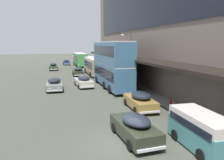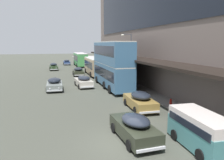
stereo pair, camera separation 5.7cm
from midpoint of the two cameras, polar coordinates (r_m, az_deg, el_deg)
name	(u,v)px [view 2 (the right image)]	position (r m, az deg, el deg)	size (l,w,h in m)	color
ground	(123,143)	(13.30, 3.02, -16.05)	(240.00, 240.00, 0.00)	#46493F
transit_bus_kerbside_front	(112,63)	(28.61, -0.03, 4.48)	(2.70, 11.38, 6.02)	teal
transit_bus_kerbside_rear	(80,59)	(57.03, -8.23, 5.53)	(2.77, 9.21, 3.36)	#489B53
transit_bus_kerbside_far	(95,65)	(40.48, -4.54, 3.86)	(2.74, 9.42, 3.14)	tan
sedan_second_near	(54,66)	(49.99, -14.98, 3.43)	(1.86, 4.60, 1.56)	#273A20
sedan_far_back	(84,81)	(29.53, -7.38, -0.33)	(2.12, 4.64, 1.50)	beige
sedan_second_mid	(134,127)	(13.47, 5.97, -12.15)	(2.01, 4.52, 1.58)	#2D3224
sedan_lead_near	(78,71)	(40.08, -8.75, 2.22)	(2.03, 4.37, 1.54)	#2D3121
sedan_oncoming_rear	(54,84)	(28.13, -14.75, -1.05)	(2.06, 4.32, 1.54)	gray
sedan_oncoming_front	(140,100)	(19.49, 7.40, -5.30)	(2.08, 4.61, 1.62)	olive
sedan_lead_mid	(67,62)	(61.74, -11.71, 4.60)	(1.96, 4.50, 1.42)	navy
vw_van	(200,128)	(13.29, 22.05, -11.65)	(2.05, 4.62, 1.96)	teal
street_lamp	(130,55)	(29.66, 4.70, 6.40)	(1.50, 0.28, 6.89)	#4C4C51
fire_hydrant	(171,103)	(20.46, 15.15, -5.70)	(0.20, 0.40, 0.70)	red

